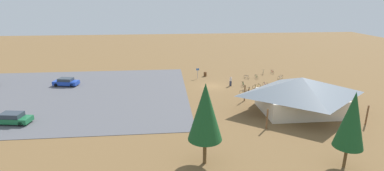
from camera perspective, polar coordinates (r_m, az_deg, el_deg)
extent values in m
plane|color=brown|center=(53.16, 4.11, -0.11)|extent=(160.00, 160.00, 0.00)
cube|color=#56565B|center=(53.03, -24.98, -1.72)|extent=(42.98, 31.86, 0.05)
cube|color=beige|center=(43.65, 20.46, -3.23)|extent=(10.52, 7.58, 2.61)
pyramid|color=slate|center=(42.89, 20.80, -0.07)|extent=(13.53, 10.58, 2.42)
cylinder|color=brown|center=(50.91, 24.66, -0.90)|extent=(0.20, 0.20, 2.61)
cylinder|color=brown|center=(45.80, 10.35, -1.47)|extent=(0.20, 0.20, 2.61)
cylinder|color=brown|center=(43.00, 31.26, -5.00)|extent=(0.20, 0.20, 2.61)
cylinder|color=brown|center=(36.81, 14.60, -6.42)|extent=(0.20, 0.20, 2.61)
cylinder|color=brown|center=(59.61, 2.61, 2.26)|extent=(0.60, 0.60, 0.90)
cylinder|color=#99999E|center=(57.66, 1.12, 2.43)|extent=(0.08, 0.08, 2.20)
cube|color=#1959B2|center=(57.46, 1.12, 3.20)|extent=(0.56, 0.04, 0.40)
cylinder|color=brown|center=(31.76, 28.01, -12.32)|extent=(0.29, 0.29, 2.20)
cone|color=#194C23|center=(30.21, 29.00, -5.95)|extent=(2.71, 2.71, 5.44)
cylinder|color=brown|center=(28.72, 2.52, -12.81)|extent=(0.35, 0.35, 2.64)
cone|color=#194C23|center=(26.92, 2.64, -5.21)|extent=(3.28, 3.28, 5.57)
torus|color=black|center=(59.84, 12.40, 1.81)|extent=(0.09, 0.65, 0.65)
torus|color=black|center=(58.97, 12.74, 1.56)|extent=(0.09, 0.65, 0.65)
cylinder|color=#1E7F38|center=(59.38, 12.58, 1.79)|extent=(0.10, 0.89, 0.04)
cylinder|color=#1E7F38|center=(59.51, 12.52, 1.91)|extent=(0.04, 0.04, 0.38)
cube|color=black|center=(59.46, 12.53, 2.08)|extent=(0.09, 0.21, 0.05)
cylinder|color=#1E7F38|center=(59.00, 12.73, 1.81)|extent=(0.04, 0.04, 0.49)
cylinder|color=black|center=(58.94, 12.74, 2.04)|extent=(0.48, 0.07, 0.03)
torus|color=black|center=(51.44, 11.23, -0.60)|extent=(0.30, 0.62, 0.66)
torus|color=black|center=(50.46, 11.09, -0.94)|extent=(0.30, 0.62, 0.66)
cylinder|color=orange|center=(50.91, 11.17, -0.66)|extent=(0.41, 0.89, 0.04)
cylinder|color=orange|center=(51.07, 11.20, -0.53)|extent=(0.04, 0.04, 0.34)
cube|color=black|center=(51.02, 11.21, -0.35)|extent=(0.15, 0.22, 0.05)
cylinder|color=orange|center=(50.49, 11.12, -0.67)|extent=(0.04, 0.04, 0.45)
cylinder|color=black|center=(50.42, 11.14, -0.42)|extent=(0.45, 0.22, 0.03)
torus|color=black|center=(49.26, 9.70, -1.30)|extent=(0.67, 0.05, 0.67)
torus|color=black|center=(49.54, 10.84, -1.26)|extent=(0.67, 0.05, 0.67)
cylinder|color=black|center=(49.36, 10.28, -1.16)|extent=(0.94, 0.05, 0.04)
cylinder|color=black|center=(49.29, 10.08, -1.07)|extent=(0.04, 0.04, 0.38)
cube|color=black|center=(49.23, 10.09, -0.86)|extent=(0.20, 0.08, 0.05)
cylinder|color=black|center=(49.45, 10.74, -1.04)|extent=(0.04, 0.04, 0.40)
cylinder|color=black|center=(49.39, 10.75, -0.82)|extent=(0.04, 0.48, 0.03)
torus|color=black|center=(54.01, 14.81, -0.01)|extent=(0.37, 0.58, 0.65)
torus|color=black|center=(54.60, 14.00, 0.24)|extent=(0.37, 0.58, 0.65)
cylinder|color=#722D9E|center=(54.27, 14.41, 0.22)|extent=(0.50, 0.80, 0.04)
cylinder|color=#722D9E|center=(54.14, 14.56, 0.27)|extent=(0.04, 0.04, 0.40)
cube|color=black|center=(54.08, 14.58, 0.48)|extent=(0.17, 0.21, 0.05)
cylinder|color=#722D9E|center=(54.47, 14.10, 0.45)|extent=(0.04, 0.04, 0.47)
cylinder|color=black|center=(54.41, 14.11, 0.69)|extent=(0.43, 0.27, 0.03)
torus|color=black|center=(62.37, 13.85, 2.36)|extent=(0.30, 0.71, 0.74)
torus|color=black|center=(63.32, 13.88, 2.58)|extent=(0.30, 0.71, 0.74)
cylinder|color=#197A7F|center=(62.82, 13.87, 2.58)|extent=(0.36, 0.86, 0.04)
cylinder|color=#197A7F|center=(62.62, 13.87, 2.61)|extent=(0.04, 0.04, 0.40)
cube|color=black|center=(62.58, 13.88, 2.79)|extent=(0.15, 0.22, 0.05)
cylinder|color=#197A7F|center=(63.16, 13.89, 2.79)|extent=(0.04, 0.04, 0.53)
cylinder|color=black|center=(63.10, 13.91, 3.02)|extent=(0.46, 0.20, 0.03)
torus|color=black|center=(51.41, 15.14, -0.87)|extent=(0.35, 0.62, 0.68)
torus|color=black|center=(50.48, 15.00, -1.19)|extent=(0.35, 0.62, 0.68)
cylinder|color=#2347B7|center=(50.91, 15.08, -0.91)|extent=(0.45, 0.81, 0.04)
cylinder|color=#2347B7|center=(51.06, 15.11, -0.77)|extent=(0.04, 0.04, 0.38)
cube|color=black|center=(51.00, 15.13, -0.57)|extent=(0.16, 0.21, 0.05)
cylinder|color=#2347B7|center=(50.50, 15.03, -0.90)|extent=(0.04, 0.04, 0.48)
cylinder|color=black|center=(50.43, 15.05, -0.64)|extent=(0.44, 0.25, 0.03)
torus|color=black|center=(52.57, 12.15, -0.26)|extent=(0.66, 0.26, 0.68)
torus|color=black|center=(53.20, 13.10, -0.12)|extent=(0.66, 0.26, 0.68)
cylinder|color=yellow|center=(52.85, 12.63, -0.07)|extent=(0.96, 0.36, 0.04)
cylinder|color=yellow|center=(52.71, 12.47, -0.02)|extent=(0.04, 0.04, 0.39)
cube|color=black|center=(52.66, 12.48, 0.18)|extent=(0.22, 0.14, 0.05)
cylinder|color=yellow|center=(53.07, 13.02, 0.12)|extent=(0.04, 0.04, 0.49)
cylinder|color=black|center=(53.00, 13.04, 0.37)|extent=(0.18, 0.46, 0.03)
torus|color=black|center=(59.66, 16.73, 1.43)|extent=(0.60, 0.34, 0.66)
torus|color=black|center=(60.40, 17.33, 1.57)|extent=(0.60, 0.34, 0.66)
cylinder|color=silver|center=(60.00, 17.04, 1.60)|extent=(0.82, 0.46, 0.04)
cylinder|color=silver|center=(59.84, 16.94, 1.66)|extent=(0.04, 0.04, 0.41)
cube|color=black|center=(59.79, 16.96, 1.85)|extent=(0.21, 0.16, 0.05)
cylinder|color=silver|center=(60.27, 17.29, 1.75)|extent=(0.04, 0.04, 0.44)
cylinder|color=black|center=(60.22, 17.31, 1.96)|extent=(0.25, 0.44, 0.03)
torus|color=black|center=(59.25, 10.43, 1.77)|extent=(0.28, 0.61, 0.64)
torus|color=black|center=(58.53, 11.01, 1.55)|extent=(0.28, 0.61, 0.64)
cylinder|color=#B7B7BC|center=(58.86, 10.72, 1.76)|extent=(0.37, 0.83, 0.04)
cylinder|color=#B7B7BC|center=(58.97, 10.62, 1.86)|extent=(0.04, 0.04, 0.35)
cube|color=black|center=(58.93, 10.63, 2.03)|extent=(0.15, 0.22, 0.05)
cylinder|color=#B7B7BC|center=(58.55, 10.96, 1.77)|extent=(0.04, 0.04, 0.42)
cylinder|color=black|center=(58.49, 10.97, 1.97)|extent=(0.46, 0.21, 0.03)
torus|color=black|center=(63.61, 15.72, 2.47)|extent=(0.05, 0.67, 0.67)
torus|color=black|center=(64.47, 15.42, 2.68)|extent=(0.05, 0.67, 0.67)
cylinder|color=red|center=(64.01, 15.58, 2.67)|extent=(0.05, 0.88, 0.04)
cylinder|color=red|center=(63.84, 15.64, 2.71)|extent=(0.04, 0.04, 0.39)
cube|color=black|center=(63.79, 15.65, 2.87)|extent=(0.08, 0.20, 0.05)
cylinder|color=red|center=(64.33, 15.46, 2.84)|extent=(0.04, 0.04, 0.43)
cylinder|color=black|center=(64.28, 15.48, 3.03)|extent=(0.48, 0.04, 0.03)
torus|color=black|center=(53.24, 10.17, 0.07)|extent=(0.08, 0.68, 0.68)
torus|color=black|center=(54.20, 9.94, 0.39)|extent=(0.08, 0.68, 0.68)
cylinder|color=#1E7F38|center=(53.69, 10.06, 0.35)|extent=(0.09, 0.95, 0.04)
cylinder|color=#1E7F38|center=(53.48, 10.11, 0.40)|extent=(0.04, 0.04, 0.43)
cube|color=black|center=(53.42, 10.12, 0.62)|extent=(0.09, 0.20, 0.05)
cylinder|color=#1E7F38|center=(54.04, 9.97, 0.57)|extent=(0.04, 0.04, 0.43)
cylinder|color=black|center=(53.98, 9.99, 0.79)|extent=(0.48, 0.06, 0.03)
torus|color=black|center=(49.40, 13.26, -1.48)|extent=(0.08, 0.66, 0.65)
torus|color=black|center=(50.29, 12.84, -1.12)|extent=(0.08, 0.66, 0.65)
cylinder|color=orange|center=(49.81, 13.06, -1.18)|extent=(0.09, 0.93, 0.04)
cylinder|color=orange|center=(49.62, 13.14, -1.14)|extent=(0.04, 0.04, 0.41)
cube|color=black|center=(49.56, 13.16, -0.91)|extent=(0.09, 0.20, 0.05)
cylinder|color=orange|center=(50.13, 12.90, -0.90)|extent=(0.04, 0.04, 0.46)
cylinder|color=black|center=(50.06, 12.92, -0.65)|extent=(0.48, 0.06, 0.03)
cube|color=#1E42B2|center=(57.80, -23.59, 0.52)|extent=(4.67, 2.68, 0.69)
cube|color=#2D3842|center=(57.64, -23.66, 1.09)|extent=(2.73, 2.09, 0.51)
cylinder|color=black|center=(57.91, -25.24, 0.09)|extent=(0.67, 0.34, 0.64)
cylinder|color=black|center=(59.28, -24.46, 0.55)|extent=(0.67, 0.34, 0.64)
cylinder|color=black|center=(56.46, -22.62, 0.01)|extent=(0.67, 0.34, 0.64)
cylinder|color=black|center=(57.86, -21.88, 0.48)|extent=(0.67, 0.34, 0.64)
cube|color=#1E6B3D|center=(43.87, -31.92, -5.71)|extent=(4.85, 2.53, 0.64)
cube|color=#2D3842|center=(43.66, -32.04, -4.97)|extent=(2.81, 2.00, 0.58)
cylinder|color=black|center=(45.45, -32.94, -5.44)|extent=(0.67, 0.31, 0.64)
cylinder|color=black|center=(42.45, -30.72, -6.54)|extent=(0.67, 0.31, 0.64)
cylinder|color=black|center=(43.70, -29.58, -5.73)|extent=(0.67, 0.31, 0.64)
cube|color=#2D3347|center=(53.45, 7.61, 0.40)|extent=(0.39, 0.36, 0.93)
cylinder|color=silver|center=(53.24, 7.64, 1.20)|extent=(0.36, 0.36, 0.62)
sphere|color=tan|center=(53.12, 7.66, 1.64)|extent=(0.24, 0.24, 0.24)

